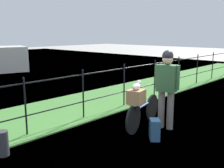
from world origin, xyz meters
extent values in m
plane|color=#B2ADA3|center=(0.00, 0.00, 0.00)|extent=(60.00, 60.00, 0.00)
cube|color=#478438|center=(0.00, 2.73, 0.01)|extent=(27.00, 2.40, 0.03)
cylinder|color=black|center=(-1.50, 1.84, 0.59)|extent=(0.04, 0.04, 1.19)
cylinder|color=black|center=(0.00, 1.84, 0.59)|extent=(0.04, 0.04, 1.19)
cylinder|color=black|center=(1.50, 1.84, 0.59)|extent=(0.04, 0.04, 1.19)
cylinder|color=black|center=(3.00, 1.84, 0.59)|extent=(0.04, 0.04, 1.19)
cylinder|color=black|center=(4.50, 1.84, 0.59)|extent=(0.04, 0.04, 1.19)
cylinder|color=black|center=(6.00, 1.84, 0.59)|extent=(0.04, 0.04, 1.19)
cylinder|color=black|center=(7.50, 1.84, 0.59)|extent=(0.04, 0.04, 1.19)
cylinder|color=black|center=(0.00, 1.84, 0.42)|extent=(18.00, 0.03, 0.03)
cylinder|color=black|center=(0.00, 1.84, 1.07)|extent=(18.00, 0.03, 0.03)
cylinder|color=black|center=(1.01, 0.56, 0.31)|extent=(0.61, 0.18, 0.62)
cylinder|color=black|center=(0.02, 0.33, 0.31)|extent=(0.61, 0.18, 0.62)
cylinder|color=#3D569E|center=(0.51, 0.45, 0.48)|extent=(0.78, 0.22, 0.04)
cube|color=black|center=(0.14, 0.36, 0.52)|extent=(0.21, 0.13, 0.06)
cube|color=slate|center=(0.14, 0.36, 0.61)|extent=(0.39, 0.24, 0.02)
cube|color=#A87F51|center=(0.14, 0.36, 0.76)|extent=(0.40, 0.36, 0.28)
ellipsoid|color=silver|center=(0.14, 0.36, 0.97)|extent=(0.30, 0.20, 0.13)
sphere|color=silver|center=(0.25, 0.39, 1.02)|extent=(0.11, 0.11, 0.11)
cylinder|color=slate|center=(0.74, 0.14, 0.41)|extent=(0.14, 0.14, 0.82)
cylinder|color=slate|center=(0.78, -0.06, 0.41)|extent=(0.14, 0.14, 0.82)
cube|color=#2D5633|center=(0.76, 0.04, 1.10)|extent=(0.34, 0.45, 0.56)
cylinder|color=#2D5633|center=(0.71, 0.25, 1.13)|extent=(0.10, 0.10, 0.50)
cylinder|color=#2D5633|center=(0.81, -0.17, 1.13)|extent=(0.10, 0.10, 0.50)
sphere|color=tan|center=(0.76, 0.04, 1.49)|extent=(0.22, 0.22, 0.22)
sphere|color=black|center=(0.76, 0.04, 1.57)|extent=(0.23, 0.23, 0.23)
cube|color=#28517A|center=(0.08, -0.14, 0.20)|extent=(0.33, 0.32, 0.40)
cylinder|color=#38383D|center=(-2.23, 1.34, 0.22)|extent=(0.20, 0.20, 0.43)
camera|label=1|loc=(-4.06, -2.87, 2.05)|focal=42.93mm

